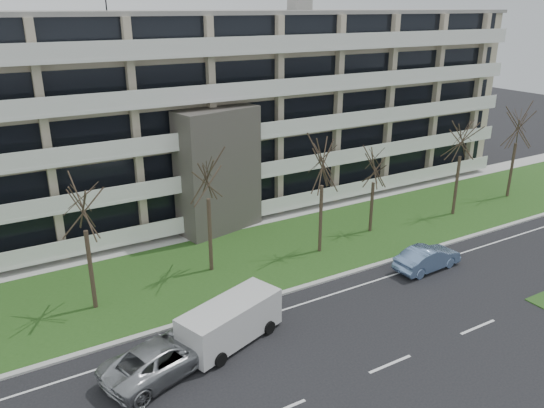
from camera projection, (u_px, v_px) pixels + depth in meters
ground at (390, 364)px, 24.58m from camera, size 160.00×160.00×0.00m
grass_verge at (256, 257)px, 35.08m from camera, size 90.00×10.00×0.06m
curb at (297, 289)px, 31.03m from camera, size 90.00×0.35×0.12m
sidewalk at (220, 228)px, 39.52m from camera, size 90.00×2.00×0.08m
lane_edge_line at (311, 301)px, 29.83m from camera, size 90.00×0.12×0.01m
apartment_building at (181, 112)px, 42.38m from camera, size 60.50×15.10×18.75m
silver_pickup at (164, 357)px, 23.80m from camera, size 6.30×4.24×1.60m
blue_sedan at (427, 258)px, 33.24m from camera, size 4.67×1.83×1.51m
white_van at (231, 318)px, 25.90m from camera, size 5.80×3.67×2.11m
tree_2 at (81, 198)px, 26.93m from camera, size 4.13×4.13×8.25m
tree_3 at (207, 169)px, 31.00m from camera, size 4.28×4.28×8.55m
tree_4 at (323, 158)px, 33.59m from camera, size 4.21×4.21×8.42m
tree_5 at (375, 163)px, 37.28m from camera, size 3.38×3.38×6.75m
tree_6 at (463, 132)px, 39.99m from camera, size 4.27×4.27×8.55m
tree_7 at (519, 121)px, 43.90m from camera, size 4.26×4.26×8.53m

